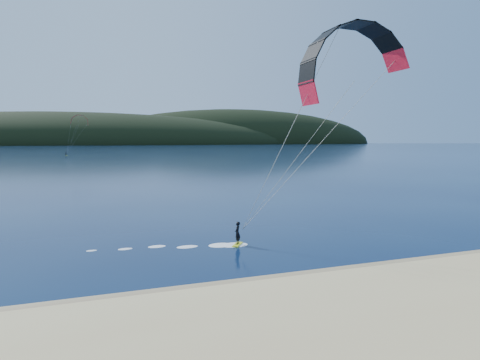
# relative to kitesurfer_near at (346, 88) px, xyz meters

# --- Properties ---
(ground) EXTENTS (1800.00, 1800.00, 0.00)m
(ground) POSITION_rel_kitesurfer_near_xyz_m (-7.79, -7.82, -10.79)
(ground) COLOR black
(ground) RESTS_ON ground
(wet_sand) EXTENTS (220.00, 2.50, 0.10)m
(wet_sand) POSITION_rel_kitesurfer_near_xyz_m (-7.79, -3.32, -10.74)
(wet_sand) COLOR #957957
(wet_sand) RESTS_ON ground
(headland) EXTENTS (1200.00, 310.00, 140.00)m
(headland) POSITION_rel_kitesurfer_near_xyz_m (-7.16, 737.46, -10.79)
(headland) COLOR black
(headland) RESTS_ON ground
(kitesurfer_near) EXTENTS (20.61, 7.97, 14.28)m
(kitesurfer_near) POSITION_rel_kitesurfer_near_xyz_m (0.00, 0.00, 0.00)
(kitesurfer_near) COLOR #D5E41A
(kitesurfer_near) RESTS_ON ground
(kitesurfer_far) EXTENTS (11.71, 5.13, 18.16)m
(kitesurfer_far) POSITION_rel_kitesurfer_near_xyz_m (-25.24, 186.54, 4.75)
(kitesurfer_far) COLOR #D5E41A
(kitesurfer_far) RESTS_ON ground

